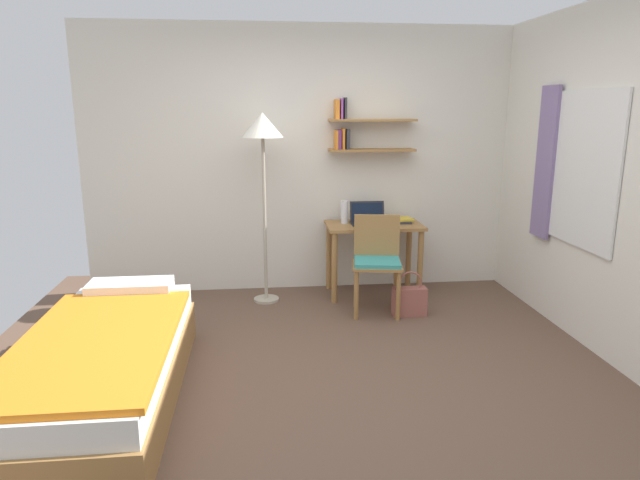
% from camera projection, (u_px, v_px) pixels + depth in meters
% --- Properties ---
extents(ground_plane, '(5.28, 5.28, 0.00)m').
position_uv_depth(ground_plane, '(336.00, 375.00, 3.87)').
color(ground_plane, brown).
extents(wall_back, '(4.40, 0.27, 2.60)m').
position_uv_depth(wall_back, '(311.00, 160.00, 5.53)').
color(wall_back, silver).
rests_on(wall_back, ground_plane).
extents(wall_right, '(0.10, 4.40, 2.60)m').
position_uv_depth(wall_right, '(628.00, 184.00, 3.83)').
color(wall_right, silver).
rests_on(wall_right, ground_plane).
extents(bed, '(0.89, 2.06, 0.54)m').
position_uv_depth(bed, '(105.00, 366.00, 3.49)').
color(bed, '#9E703D').
rests_on(bed, ground_plane).
extents(desk, '(0.93, 0.52, 0.71)m').
position_uv_depth(desk, '(374.00, 239.00, 5.45)').
color(desk, '#9E703D').
rests_on(desk, ground_plane).
extents(desk_chair, '(0.49, 0.45, 0.87)m').
position_uv_depth(desk_chair, '(377.00, 258.00, 4.99)').
color(desk_chair, '#9E703D').
rests_on(desk_chair, ground_plane).
extents(standing_lamp, '(0.37, 0.37, 1.78)m').
position_uv_depth(standing_lamp, '(263.00, 137.00, 5.02)').
color(standing_lamp, '#B2A893').
rests_on(standing_lamp, ground_plane).
extents(laptop, '(0.34, 0.22, 0.21)m').
position_uv_depth(laptop, '(368.00, 218.00, 5.43)').
color(laptop, black).
rests_on(laptop, desk).
extents(water_bottle, '(0.07, 0.07, 0.23)m').
position_uv_depth(water_bottle, '(344.00, 212.00, 5.42)').
color(water_bottle, silver).
rests_on(water_bottle, desk).
extents(book_stack, '(0.20, 0.23, 0.04)m').
position_uv_depth(book_stack, '(402.00, 220.00, 5.49)').
color(book_stack, '#333338').
rests_on(book_stack, desk).
extents(handbag, '(0.30, 0.12, 0.41)m').
position_uv_depth(handbag, '(409.00, 300.00, 4.97)').
color(handbag, '#99564C').
rests_on(handbag, ground_plane).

